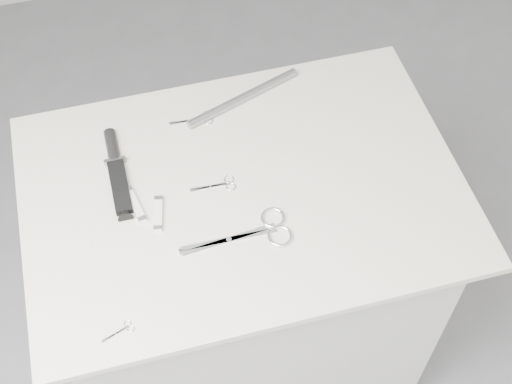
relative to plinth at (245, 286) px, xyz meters
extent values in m
cube|color=slate|center=(0.00, 0.00, -0.46)|extent=(4.00, 4.00, 0.01)
cube|color=#B6B6B4|center=(0.00, 0.00, 0.00)|extent=(0.90, 0.60, 0.90)
cube|color=beige|center=(0.00, 0.00, 0.46)|extent=(1.00, 0.70, 0.02)
cube|color=white|center=(-0.06, -0.13, 0.47)|extent=(0.21, 0.04, 0.00)
cylinder|color=white|center=(-0.06, -0.13, 0.47)|extent=(0.01, 0.01, 0.01)
torus|color=white|center=(0.04, -0.10, 0.47)|extent=(0.06, 0.06, 0.01)
torus|color=white|center=(0.04, -0.15, 0.47)|extent=(0.06, 0.06, 0.01)
cube|color=white|center=(-0.07, 0.02, 0.47)|extent=(0.09, 0.02, 0.00)
cylinder|color=white|center=(-0.07, 0.02, 0.47)|extent=(0.01, 0.01, 0.00)
torus|color=white|center=(-0.03, 0.03, 0.47)|extent=(0.02, 0.02, 0.00)
torus|color=white|center=(-0.03, 0.01, 0.47)|extent=(0.02, 0.02, 0.00)
cube|color=white|center=(-0.08, 0.23, 0.47)|extent=(0.09, 0.02, 0.00)
cylinder|color=white|center=(-0.08, 0.23, 0.47)|extent=(0.01, 0.01, 0.00)
torus|color=white|center=(-0.03, 0.24, 0.47)|extent=(0.02, 0.02, 0.00)
torus|color=white|center=(-0.03, 0.22, 0.47)|extent=(0.02, 0.02, 0.00)
cube|color=white|center=(-0.33, -0.28, 0.47)|extent=(0.06, 0.03, 0.00)
cylinder|color=white|center=(-0.33, -0.28, 0.47)|extent=(0.00, 0.00, 0.00)
torus|color=white|center=(-0.31, -0.27, 0.47)|extent=(0.02, 0.02, 0.00)
torus|color=white|center=(-0.30, -0.28, 0.47)|extent=(0.02, 0.02, 0.00)
cube|color=black|center=(-0.27, 0.07, 0.48)|extent=(0.04, 0.15, 0.02)
cube|color=gray|center=(-0.27, 0.15, 0.48)|extent=(0.06, 0.01, 0.02)
cylinder|color=black|center=(-0.27, 0.19, 0.48)|extent=(0.03, 0.09, 0.03)
cube|color=beige|center=(-0.20, -0.02, 0.48)|extent=(0.04, 0.09, 0.01)
cube|color=white|center=(-0.19, 0.01, 0.48)|extent=(0.02, 0.01, 0.01)
cube|color=white|center=(-0.21, -0.06, 0.48)|extent=(0.02, 0.01, 0.01)
cube|color=beige|center=(-0.24, 0.01, 0.48)|extent=(0.04, 0.10, 0.01)
cube|color=white|center=(-0.25, 0.05, 0.48)|extent=(0.02, 0.02, 0.01)
cube|color=white|center=(-0.24, -0.03, 0.48)|extent=(0.02, 0.02, 0.01)
cylinder|color=gray|center=(0.07, 0.26, 0.48)|extent=(0.31, 0.13, 0.02)
camera|label=1|loc=(-0.22, -0.93, 1.78)|focal=50.00mm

